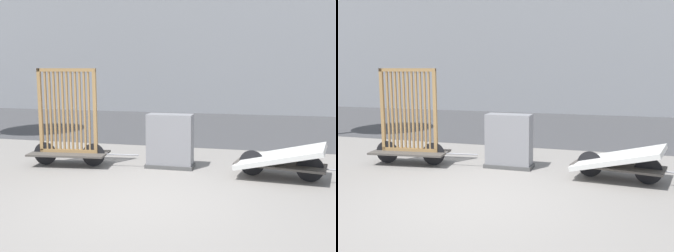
% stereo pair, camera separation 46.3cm
% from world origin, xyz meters
% --- Properties ---
extents(ground_plane, '(60.00, 60.00, 0.00)m').
position_xyz_m(ground_plane, '(0.00, 0.00, 0.00)').
color(ground_plane, gray).
extents(road_strip, '(56.00, 7.86, 0.01)m').
position_xyz_m(road_strip, '(0.00, 8.33, 0.00)').
color(road_strip, '#424244').
rests_on(road_strip, ground_plane).
extents(bike_cart_with_bedframe, '(2.39, 0.88, 2.09)m').
position_xyz_m(bike_cart_with_bedframe, '(-2.20, 1.91, 0.73)').
color(bike_cart_with_bedframe, '#4C4742').
rests_on(bike_cart_with_bedframe, ground_plane).
extents(bike_cart_with_mattress, '(2.39, 1.36, 0.69)m').
position_xyz_m(bike_cart_with_mattress, '(2.20, 1.91, 0.39)').
color(bike_cart_with_mattress, '#4C4742').
rests_on(bike_cart_with_mattress, ground_plane).
extents(utility_cabinet, '(1.01, 0.46, 1.14)m').
position_xyz_m(utility_cabinet, '(-0.03, 2.25, 0.53)').
color(utility_cabinet, '#4C4C4C').
rests_on(utility_cabinet, ground_plane).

